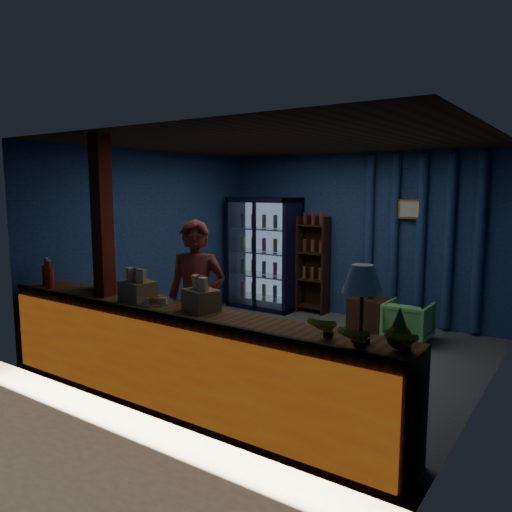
{
  "coord_description": "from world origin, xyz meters",
  "views": [
    {
      "loc": [
        3.12,
        -5.2,
        2.07
      ],
      "look_at": [
        -0.31,
        -0.2,
        1.23
      ],
      "focal_mm": 35.0,
      "sensor_mm": 36.0,
      "label": 1
    }
  ],
  "objects_px": {
    "shopkeeper": "(196,303)",
    "pastry_tray": "(155,301)",
    "table_lamp": "(362,282)",
    "green_chair": "(408,321)"
  },
  "relations": [
    {
      "from": "green_chair",
      "to": "pastry_tray",
      "type": "xyz_separation_m",
      "value": [
        -1.5,
        -3.21,
        0.7
      ]
    },
    {
      "from": "pastry_tray",
      "to": "green_chair",
      "type": "bearing_deg",
      "value": 64.95
    },
    {
      "from": "shopkeeper",
      "to": "green_chair",
      "type": "distance_m",
      "value": 3.12
    },
    {
      "from": "shopkeeper",
      "to": "table_lamp",
      "type": "height_order",
      "value": "shopkeeper"
    },
    {
      "from": "shopkeeper",
      "to": "pastry_tray",
      "type": "distance_m",
      "value": 0.5
    },
    {
      "from": "green_chair",
      "to": "pastry_tray",
      "type": "height_order",
      "value": "pastry_tray"
    },
    {
      "from": "table_lamp",
      "to": "pastry_tray",
      "type": "bearing_deg",
      "value": 179.0
    },
    {
      "from": "green_chair",
      "to": "table_lamp",
      "type": "distance_m",
      "value": 3.5
    },
    {
      "from": "green_chair",
      "to": "pastry_tray",
      "type": "relative_size",
      "value": 1.48
    },
    {
      "from": "shopkeeper",
      "to": "pastry_tray",
      "type": "xyz_separation_m",
      "value": [
        -0.12,
        -0.47,
        0.1
      ]
    }
  ]
}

